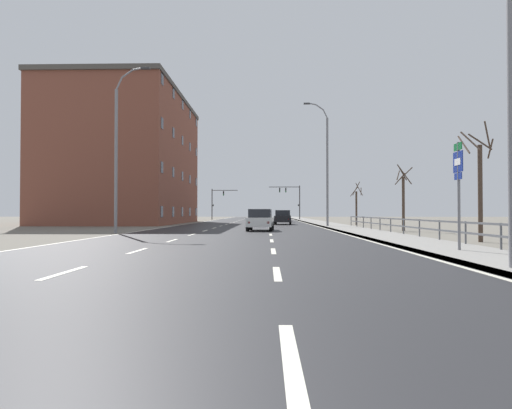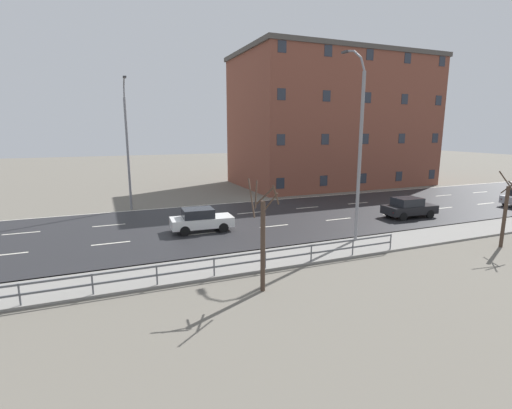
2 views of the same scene
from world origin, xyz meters
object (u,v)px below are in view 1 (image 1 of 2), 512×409
Objects in this scene: traffic_signal_left at (217,199)px; car_far_right at (284,216)px; highway_sign at (458,182)px; car_distant at (260,220)px; street_lamp_left_bank at (118,151)px; car_near_left at (283,217)px; brick_building at (128,160)px; street_lamp_midground at (326,166)px; street_lamp_foreground at (505,22)px; traffic_signal_right at (292,196)px.

traffic_signal_left is 1.35× the size of car_far_right.
car_distant is (-6.76, 16.99, -1.54)m from highway_sign.
traffic_signal_left is (0.44, 50.97, -1.59)m from street_lamp_left_bank.
street_lamp_left_bank is at bearing -116.74° from car_near_left.
brick_building reaches higher than highway_sign.
street_lamp_midground is 0.49× the size of brick_building.
car_distant is at bearing -94.74° from car_near_left.
traffic_signal_left is 33.24m from car_near_left.
street_lamp_midground is 2.03× the size of traffic_signal_left.
street_lamp_foreground reaches higher than street_lamp_midground.
traffic_signal_left is (-14.48, 68.74, -1.94)m from street_lamp_foreground.
car_distant is 0.18× the size of brick_building.
car_far_right is (11.44, -18.54, -2.88)m from traffic_signal_left.
street_lamp_foreground is at bearing -78.10° from traffic_signal_left.
car_far_right is 0.99× the size of car_distant.
street_lamp_left_bank is at bearing 130.03° from street_lamp_foreground.
street_lamp_foreground reaches higher than car_far_right.
highway_sign is 0.88× the size of car_far_right.
street_lamp_midground is at bearing -80.37° from car_far_right.
street_lamp_midground reaches higher than traffic_signal_right.
car_distant is at bearing 111.68° from highway_sign.
traffic_signal_right is at bearing 87.97° from car_near_left.
brick_building is at bearing -156.99° from car_far_right.
highway_sign is 66.03m from traffic_signal_left.
traffic_signal_right is at bearing 91.70° from highway_sign.
street_lamp_left_bank is 51.35m from traffic_signal_right.
traffic_signal_right is 32.86m from brick_building.
car_near_left is 1.00× the size of car_distant.
car_distant is at bearing -94.38° from car_far_right.
street_lamp_left_bank is at bearing -90.50° from traffic_signal_left.
highway_sign is (15.86, -13.22, -2.94)m from street_lamp_left_bank.
traffic_signal_left is at bearing 173.38° from traffic_signal_right.
traffic_signal_left reaches higher than car_near_left.
traffic_signal_right is (-0.93, 67.17, -1.41)m from street_lamp_foreground.
car_distant is (8.66, -47.20, -2.88)m from traffic_signal_left.
car_far_right is (-3.05, 50.20, -4.82)m from street_lamp_foreground.
street_lamp_midground is 37.59m from traffic_signal_right.
street_lamp_midground is 25.30m from highway_sign.
street_lamp_foreground is at bearing -81.34° from car_near_left.
street_lamp_left_bank is 2.56× the size of car_distant.
street_lamp_left_bank is 25.90m from brick_building.
highway_sign is at bearing -87.92° from street_lamp_midground.
street_lamp_left_bank is 20.86m from highway_sign.
street_lamp_midground is 2.71× the size of car_near_left.
street_lamp_midground reaches higher than car_far_right.
street_lamp_foreground is 48.03m from brick_building.
car_distant is at bearing -79.60° from traffic_signal_left.
traffic_signal_left is 0.24× the size of brick_building.
street_lamp_left_bank is 2.94× the size of highway_sign.
brick_building is (-23.25, 37.92, 5.42)m from highway_sign.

